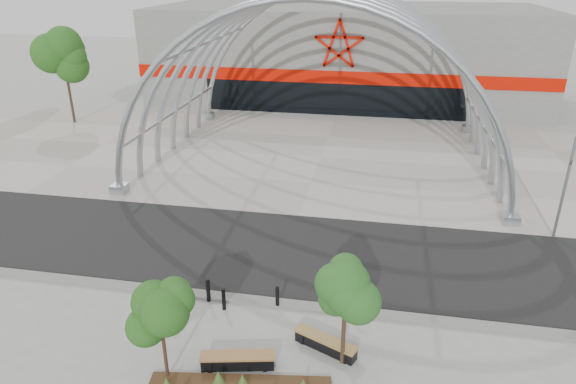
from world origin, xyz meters
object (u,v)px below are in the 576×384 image
(street_tree_0, at_px, (160,311))
(street_tree_1, at_px, (346,287))
(bench_1, at_px, (326,344))
(bollard_2, at_px, (224,299))
(signal_pole, at_px, (565,187))
(bench_0, at_px, (238,361))

(street_tree_0, distance_m, street_tree_1, 5.32)
(street_tree_0, relative_size, bench_1, 1.58)
(bollard_2, bearing_deg, street_tree_0, -101.01)
(signal_pole, distance_m, bench_0, 16.04)
(bollard_2, bearing_deg, street_tree_1, -23.84)
(street_tree_1, bearing_deg, street_tree_0, -162.70)
(signal_pole, bearing_deg, street_tree_1, -131.71)
(bench_0, xyz_separation_m, bench_1, (2.55, 1.26, -0.01))
(signal_pole, xyz_separation_m, street_tree_0, (-13.80, -11.38, -0.05))
(street_tree_0, bearing_deg, signal_pole, 39.50)
(street_tree_0, xyz_separation_m, bench_0, (1.95, 0.80, -2.20))
(signal_pole, relative_size, bollard_2, 5.47)
(street_tree_1, bearing_deg, bench_0, -166.07)
(street_tree_1, relative_size, bench_1, 1.80)
(bench_0, height_order, bench_1, bench_0)
(bollard_2, bearing_deg, bench_0, -64.99)
(bench_1, bearing_deg, street_tree_1, -40.27)
(signal_pole, height_order, bollard_2, signal_pole)
(signal_pole, relative_size, bench_0, 2.04)
(bench_0, distance_m, bollard_2, 3.00)
(street_tree_1, distance_m, bench_1, 2.67)
(bench_1, bearing_deg, signal_pole, 45.02)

